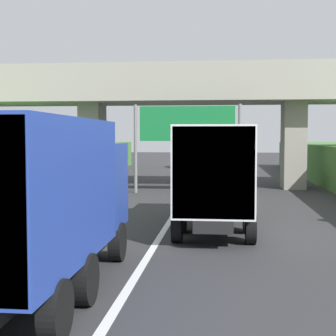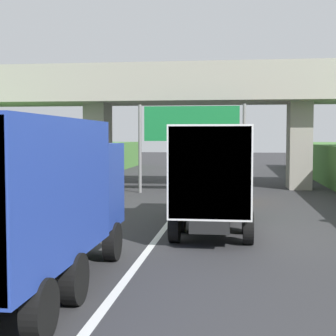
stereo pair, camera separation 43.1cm
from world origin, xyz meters
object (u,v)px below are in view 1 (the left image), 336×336
object	(u,v)px
car_silver	(185,159)
car_orange	(217,184)
overhead_highway_sign	(187,129)
truck_blue	(39,197)
truck_green	(215,172)

from	to	relation	value
car_silver	car_orange	world-z (taller)	same
overhead_highway_sign	car_silver	xyz separation A→B (m)	(-1.78, 23.73, -2.69)
car_silver	truck_blue	bearing A→B (deg)	-89.84
truck_blue	car_orange	xyz separation A→B (m)	(3.36, 14.90, -1.08)
truck_blue	car_silver	world-z (taller)	truck_blue
truck_blue	car_orange	bearing A→B (deg)	77.30
truck_blue	car_orange	size ratio (longest dim) A/B	1.78
overhead_highway_sign	truck_green	bearing A→B (deg)	-81.16
overhead_highway_sign	car_orange	size ratio (longest dim) A/B	1.43
overhead_highway_sign	truck_blue	size ratio (longest dim) A/B	0.81
truck_blue	truck_green	distance (m)	8.17
truck_blue	overhead_highway_sign	bearing A→B (deg)	84.78
car_silver	truck_green	bearing A→B (deg)	-84.28
car_orange	overhead_highway_sign	bearing A→B (deg)	117.12
overhead_highway_sign	car_orange	bearing A→B (deg)	-62.88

